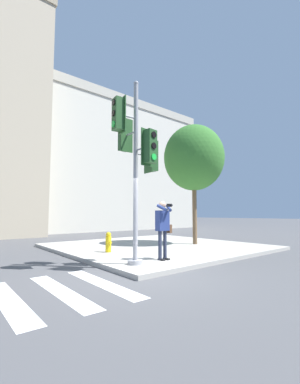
{
  "coord_description": "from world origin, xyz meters",
  "views": [
    {
      "loc": [
        -4.03,
        -5.2,
        1.5
      ],
      "look_at": [
        1.05,
        0.96,
        2.18
      ],
      "focal_mm": 24.0,
      "sensor_mm": 36.0,
      "label": 1
    }
  ],
  "objects_px": {
    "traffic_signal_pole": "(136,150)",
    "street_tree": "(194,158)",
    "person_photographer": "(163,224)",
    "fire_hydrant": "(108,242)"
  },
  "relations": [
    {
      "from": "street_tree",
      "to": "person_photographer",
      "type": "bearing_deg",
      "value": -151.93
    },
    {
      "from": "person_photographer",
      "to": "street_tree",
      "type": "relative_size",
      "value": 0.32
    },
    {
      "from": "person_photographer",
      "to": "street_tree",
      "type": "distance_m",
      "value": 5.26
    },
    {
      "from": "person_photographer",
      "to": "fire_hydrant",
      "type": "distance_m",
      "value": 2.54
    },
    {
      "from": "person_photographer",
      "to": "fire_hydrant",
      "type": "height_order",
      "value": "person_photographer"
    },
    {
      "from": "traffic_signal_pole",
      "to": "street_tree",
      "type": "bearing_deg",
      "value": 22.92
    },
    {
      "from": "person_photographer",
      "to": "fire_hydrant",
      "type": "xyz_separation_m",
      "value": [
        -0.49,
        2.39,
        -0.7
      ]
    },
    {
      "from": "traffic_signal_pole",
      "to": "street_tree",
      "type": "height_order",
      "value": "street_tree"
    },
    {
      "from": "person_photographer",
      "to": "street_tree",
      "type": "xyz_separation_m",
      "value": [
        3.85,
        2.05,
        2.94
      ]
    },
    {
      "from": "person_photographer",
      "to": "traffic_signal_pole",
      "type": "bearing_deg",
      "value": -179.08
    }
  ]
}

